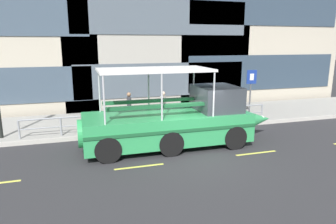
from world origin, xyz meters
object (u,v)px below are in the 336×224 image
Objects in this scene: parking_sign at (251,86)px; duck_tour_boat at (178,121)px; pedestrian_mid_left at (163,104)px; pedestrian_mid_right at (129,104)px; pedestrian_near_bow at (210,104)px.

parking_sign is 6.03m from duck_tour_boat.
pedestrian_mid_left is 1.82m from pedestrian_mid_right.
pedestrian_mid_right is (-6.68, 1.03, -0.87)m from parking_sign.
parking_sign is 5.04m from pedestrian_mid_left.
pedestrian_near_bow is 2.60m from pedestrian_mid_left.
parking_sign is 2.54m from pedestrian_near_bow.
duck_tour_boat is 3.38m from pedestrian_mid_left.
duck_tour_boat is (-5.23, -2.85, -0.93)m from parking_sign.
parking_sign reaches higher than pedestrian_near_bow.
pedestrian_mid_left is (0.29, 3.36, 0.09)m from duck_tour_boat.
pedestrian_near_bow is 4.40m from pedestrian_mid_right.
parking_sign reaches higher than pedestrian_mid_left.
duck_tour_boat reaches higher than pedestrian_near_bow.
duck_tour_boat is at bearing -132.86° from pedestrian_near_bow.
pedestrian_mid_left is at bearing 85.06° from duck_tour_boat.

